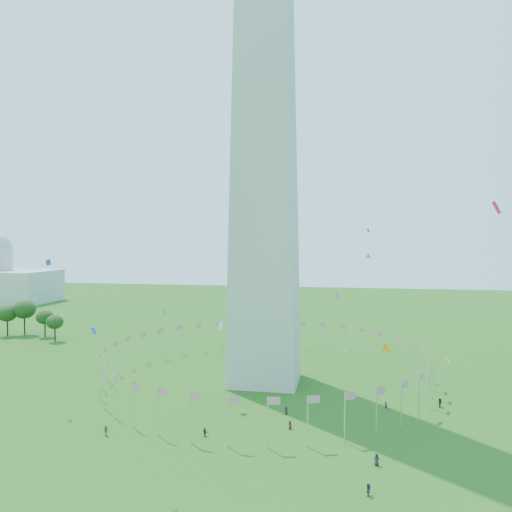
# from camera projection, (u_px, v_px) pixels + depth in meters

# --- Properties ---
(ground) EXTENTS (600.00, 600.00, 0.00)m
(ground) POSITION_uv_depth(u_px,v_px,m) (212.00, 473.00, 76.80)
(ground) COLOR #1D4F12
(ground) RESTS_ON ground
(washington_monument) EXTENTS (16.80, 16.80, 169.00)m
(washington_monument) POSITION_uv_depth(u_px,v_px,m) (265.00, 43.00, 123.01)
(washington_monument) COLOR beige
(washington_monument) RESTS_ON ground
(flag_ring) EXTENTS (80.24, 80.24, 9.00)m
(flag_ring) POSITION_uv_depth(u_px,v_px,m) (265.00, 364.00, 125.80)
(flag_ring) COLOR silver
(flag_ring) RESTS_ON ground
(crowd) EXTENTS (99.58, 62.50, 1.97)m
(crowd) POSITION_uv_depth(u_px,v_px,m) (311.00, 470.00, 75.98)
(crowd) COLOR #272727
(crowd) RESTS_ON ground
(kites_aloft) EXTENTS (85.91, 71.53, 30.40)m
(kites_aloft) POSITION_uv_depth(u_px,v_px,m) (263.00, 309.00, 99.30)
(kites_aloft) COLOR orange
(kites_aloft) RESTS_ON ground
(tree_line_west) EXTENTS (54.88, 15.85, 12.89)m
(tree_line_west) POSITION_uv_depth(u_px,v_px,m) (4.00, 321.00, 185.13)
(tree_line_west) COLOR #2A511B
(tree_line_west) RESTS_ON ground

